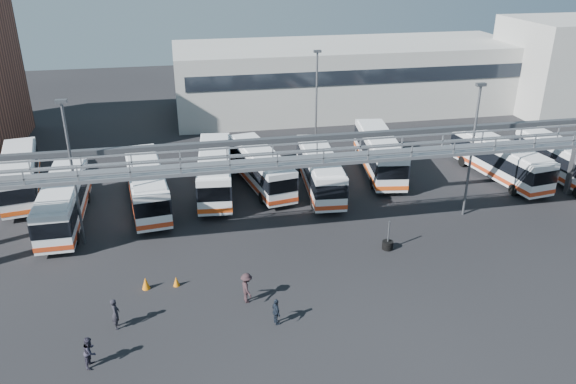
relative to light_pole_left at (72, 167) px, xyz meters
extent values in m
plane|color=black|center=(16.00, -8.00, -5.73)|extent=(140.00, 140.00, 0.00)
cube|color=gray|center=(16.00, -3.00, 0.37)|extent=(50.00, 1.80, 0.22)
cube|color=gray|center=(16.00, -3.85, 1.32)|extent=(50.00, 0.10, 0.10)
cube|color=gray|center=(16.00, -2.15, 1.32)|extent=(50.00, 0.10, 0.10)
cube|color=#4C4F54|center=(16.00, 1.00, 0.57)|extent=(45.00, 0.50, 0.35)
cube|color=#9E9E99|center=(28.00, 30.00, -1.73)|extent=(42.00, 14.00, 8.00)
cube|color=#B2B2AD|center=(54.00, 24.00, -0.23)|extent=(14.00, 12.00, 11.00)
cylinder|color=#4C4F54|center=(0.00, 0.00, -0.73)|extent=(0.18, 0.18, 10.00)
cube|color=#4C4F54|center=(0.00, 0.00, 4.37)|extent=(0.70, 0.35, 0.22)
cylinder|color=#4C4F54|center=(28.00, -1.00, -0.73)|extent=(0.18, 0.18, 10.00)
cube|color=#4C4F54|center=(28.00, -1.00, 4.37)|extent=(0.70, 0.35, 0.22)
cylinder|color=#4C4F54|center=(20.00, 14.00, -0.73)|extent=(0.18, 0.18, 10.00)
cube|color=#4C4F54|center=(20.00, 14.00, 4.37)|extent=(0.70, 0.35, 0.22)
cube|color=silver|center=(-5.98, 9.54, -3.89)|extent=(4.43, 11.35, 2.77)
cube|color=black|center=(-5.98, 9.54, -3.56)|extent=(4.50, 11.42, 1.11)
cube|color=#DD4B14|center=(-5.98, 9.54, -4.87)|extent=(4.49, 11.41, 0.35)
cube|color=silver|center=(-5.98, 9.54, -2.42)|extent=(3.98, 10.22, 0.16)
cylinder|color=black|center=(-6.47, 5.85, -5.22)|extent=(0.47, 1.04, 1.01)
cylinder|color=black|center=(-4.23, 6.25, -5.22)|extent=(0.47, 1.04, 1.01)
cylinder|color=black|center=(-7.72, 12.83, -5.22)|extent=(0.47, 1.04, 1.01)
cylinder|color=black|center=(-5.48, 13.23, -5.22)|extent=(0.47, 1.04, 1.01)
cube|color=silver|center=(-1.67, 3.46, -3.92)|extent=(2.61, 10.95, 2.73)
cube|color=black|center=(-1.67, 3.46, -3.59)|extent=(2.67, 11.01, 1.09)
cube|color=#B63716|center=(-1.67, 3.46, -4.88)|extent=(2.66, 11.00, 0.35)
cube|color=silver|center=(-1.67, 3.46, -2.47)|extent=(2.35, 9.85, 0.16)
cylinder|color=black|center=(-2.75, -0.05, -5.23)|extent=(0.31, 1.00, 0.99)
cylinder|color=black|center=(-0.51, -0.02, -5.23)|extent=(0.31, 1.00, 0.99)
cylinder|color=black|center=(-2.83, 6.94, -5.23)|extent=(0.31, 1.00, 0.99)
cylinder|color=black|center=(-0.59, 6.97, -5.23)|extent=(0.31, 1.00, 0.99)
cube|color=silver|center=(4.21, 5.46, -3.88)|extent=(3.81, 11.33, 2.78)
cube|color=black|center=(4.21, 5.46, -3.56)|extent=(3.88, 11.40, 1.11)
cube|color=#B63716|center=(4.21, 5.46, -4.87)|extent=(3.87, 11.39, 0.35)
cube|color=silver|center=(4.21, 5.46, -2.41)|extent=(3.43, 10.20, 0.16)
cylinder|color=black|center=(3.49, 1.80, -5.22)|extent=(0.42, 1.04, 1.01)
cylinder|color=black|center=(5.76, 2.06, -5.22)|extent=(0.42, 1.04, 1.01)
cylinder|color=black|center=(2.66, 8.86, -5.22)|extent=(0.42, 1.04, 1.01)
cylinder|color=black|center=(4.92, 9.13, -5.22)|extent=(0.42, 1.04, 1.01)
cube|color=silver|center=(9.73, 7.18, -3.85)|extent=(3.58, 11.50, 2.83)
cube|color=black|center=(9.73, 7.18, -3.52)|extent=(3.65, 11.56, 1.13)
cube|color=#DD4B14|center=(9.73, 7.18, -4.85)|extent=(3.64, 11.55, 0.36)
cube|color=silver|center=(9.73, 7.18, -2.35)|extent=(3.23, 10.35, 0.16)
cylinder|color=black|center=(8.24, 3.68, -5.21)|extent=(0.40, 1.05, 1.03)
cylinder|color=black|center=(10.56, 3.47, -5.21)|extent=(0.40, 1.05, 1.03)
cylinder|color=black|center=(8.90, 10.89, -5.21)|extent=(0.40, 1.05, 1.03)
cylinder|color=black|center=(11.22, 10.68, -5.21)|extent=(0.40, 1.05, 1.03)
cube|color=silver|center=(13.60, 7.54, -3.96)|extent=(4.31, 10.93, 2.67)
cube|color=black|center=(13.60, 7.54, -3.64)|extent=(4.38, 11.00, 1.07)
cube|color=#B63716|center=(13.60, 7.54, -4.90)|extent=(4.37, 10.98, 0.34)
cube|color=silver|center=(13.60, 7.54, -2.55)|extent=(3.88, 9.83, 0.16)
cylinder|color=black|center=(13.15, 3.98, -5.24)|extent=(0.46, 1.01, 0.97)
cylinder|color=black|center=(15.30, 4.38, -5.24)|extent=(0.46, 1.01, 0.97)
cylinder|color=black|center=(11.91, 10.69, -5.24)|extent=(0.46, 1.01, 0.97)
cylinder|color=black|center=(14.06, 11.09, -5.24)|extent=(0.46, 1.01, 0.97)
cube|color=silver|center=(18.33, 5.80, -3.94)|extent=(3.32, 10.96, 2.70)
cube|color=black|center=(18.33, 5.80, -3.62)|extent=(3.38, 11.02, 1.08)
cube|color=#B63716|center=(18.33, 5.80, -4.89)|extent=(3.37, 11.01, 0.34)
cube|color=silver|center=(18.33, 5.80, -2.51)|extent=(2.99, 9.86, 0.16)
cylinder|color=black|center=(16.95, 2.45, -5.24)|extent=(0.37, 1.00, 0.98)
cylinder|color=black|center=(19.15, 2.27, -5.24)|extent=(0.37, 1.00, 0.98)
cylinder|color=black|center=(17.51, 9.33, -5.24)|extent=(0.37, 1.00, 0.98)
cylinder|color=black|center=(19.71, 9.15, -5.24)|extent=(0.37, 1.00, 0.98)
cube|color=silver|center=(24.54, 8.59, -3.83)|extent=(4.26, 11.72, 2.87)
cube|color=black|center=(24.54, 8.59, -3.49)|extent=(4.33, 11.79, 1.15)
cube|color=#DD4B14|center=(24.54, 8.59, -4.84)|extent=(4.32, 11.78, 0.36)
cube|color=silver|center=(24.54, 8.59, -2.31)|extent=(3.83, 10.55, 0.17)
cylinder|color=black|center=(22.83, 5.13, -5.21)|extent=(0.46, 1.08, 1.04)
cylinder|color=black|center=(25.17, 4.78, -5.21)|extent=(0.46, 1.08, 1.04)
cylinder|color=black|center=(23.91, 12.39, -5.21)|extent=(0.46, 1.08, 1.04)
cylinder|color=black|center=(26.25, 12.04, -5.21)|extent=(0.46, 1.08, 1.04)
cube|color=silver|center=(34.39, 5.12, -3.91)|extent=(4.02, 11.17, 2.73)
cube|color=black|center=(34.39, 5.12, -3.59)|extent=(4.08, 11.24, 1.09)
cube|color=#B63716|center=(34.39, 5.12, -4.88)|extent=(4.07, 11.23, 0.35)
cube|color=silver|center=(34.39, 5.12, -2.47)|extent=(3.61, 10.06, 0.16)
cylinder|color=black|center=(33.78, 1.50, -5.23)|extent=(0.44, 1.03, 0.99)
cylinder|color=black|center=(36.00, 1.82, -5.23)|extent=(0.44, 1.03, 0.99)
cylinder|color=black|center=(32.78, 8.42, -5.23)|extent=(0.44, 1.03, 0.99)
cylinder|color=black|center=(35.01, 8.74, -5.23)|extent=(0.44, 1.03, 0.99)
cube|color=silver|center=(39.57, 3.44, -3.92)|extent=(3.04, 11.00, 2.72)
cube|color=black|center=(39.57, 3.44, -3.60)|extent=(3.10, 11.07, 1.09)
cube|color=#B63716|center=(39.57, 3.44, -4.89)|extent=(3.09, 11.06, 0.35)
cube|color=silver|center=(39.57, 3.44, -2.48)|extent=(2.73, 9.90, 0.16)
cylinder|color=black|center=(38.28, 6.87, -5.23)|extent=(0.35, 1.00, 0.99)
cylinder|color=black|center=(40.51, 6.98, -5.23)|extent=(0.35, 1.00, 0.99)
imported|color=black|center=(2.95, -10.13, -4.82)|extent=(0.48, 0.69, 1.81)
imported|color=#262331|center=(1.96, -12.99, -4.89)|extent=(0.80, 0.93, 1.68)
imported|color=#2C1D21|center=(10.20, -9.13, -4.79)|extent=(0.91, 1.31, 1.87)
imported|color=#19212D|center=(11.49, -11.52, -4.94)|extent=(0.58, 0.98, 1.57)
cone|color=orange|center=(4.38, -6.60, -5.34)|extent=(0.59, 0.59, 0.78)
cone|color=orange|center=(6.18, -6.64, -5.41)|extent=(0.43, 0.43, 0.63)
cylinder|color=black|center=(20.39, -4.92, -5.62)|extent=(0.75, 0.75, 0.18)
cylinder|color=black|center=(20.39, -4.92, -5.42)|extent=(0.75, 0.75, 0.18)
cylinder|color=black|center=(20.39, -4.92, -5.23)|extent=(0.75, 0.75, 0.18)
cylinder|color=#4C4F54|center=(20.39, -4.92, -4.66)|extent=(0.11, 0.11, 2.14)
camera|label=1|loc=(7.16, -36.36, 13.41)|focal=35.00mm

